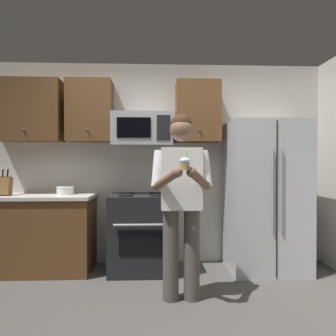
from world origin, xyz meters
TOP-DOWN VIEW (x-y plane):
  - ground_plane at (0.00, 0.00)m, footprint 6.00×6.00m
  - wall_back at (0.00, 1.75)m, footprint 4.40×0.10m
  - oven_range at (-0.15, 1.36)m, footprint 0.76×0.70m
  - microwave at (-0.15, 1.48)m, footprint 0.74×0.41m
  - refrigerator at (1.35, 1.32)m, footprint 0.90×0.75m
  - cabinet_row_upper at (-0.72, 1.53)m, footprint 2.78×0.36m
  - counter_left at (-1.45, 1.38)m, footprint 1.44×0.66m
  - knife_block at (-1.77, 1.33)m, footprint 0.16×0.15m
  - bowl_large_white at (-1.08, 1.42)m, footprint 0.21×0.21m
  - person at (0.26, 0.49)m, footprint 0.60×0.48m
  - cupcake at (0.26, 0.16)m, footprint 0.09×0.09m

SIDE VIEW (x-z plane):
  - ground_plane at x=0.00m, z-range 0.00..0.00m
  - oven_range at x=-0.15m, z-range 0.00..0.93m
  - counter_left at x=-1.45m, z-range 0.00..0.92m
  - refrigerator at x=1.35m, z-range 0.00..1.80m
  - bowl_large_white at x=-1.08m, z-range 0.92..1.02m
  - person at x=0.26m, z-range 0.11..1.88m
  - knife_block at x=-1.77m, z-range 0.87..1.19m
  - cupcake at x=0.26m, z-range 1.21..1.38m
  - wall_back at x=0.00m, z-range 0.00..2.60m
  - microwave at x=-0.15m, z-range 1.52..1.92m
  - cabinet_row_upper at x=-0.72m, z-range 1.57..2.33m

